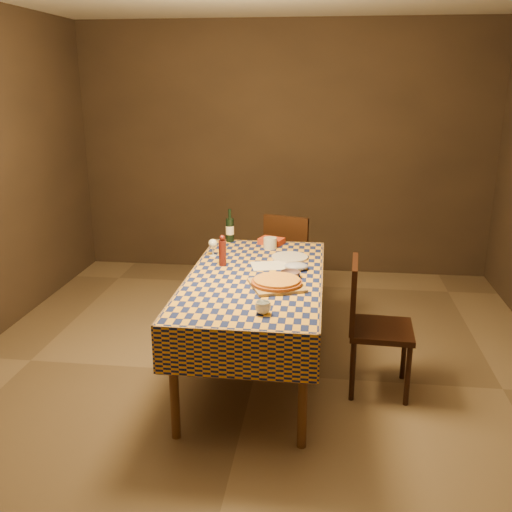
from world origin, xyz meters
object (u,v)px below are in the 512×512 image
object	(u,v)px
bowl	(290,274)
white_plate	(290,257)
cutting_board	(277,285)
pizza	(277,281)
dining_table	(255,286)
chair_right	(369,319)
chair_far	(290,257)
wine_bottle	(230,229)

from	to	relation	value
bowl	white_plate	xyz separation A→B (m)	(-0.03, 0.45, -0.01)
cutting_board	pizza	distance (m)	0.03
dining_table	cutting_board	size ratio (longest dim) A/B	5.64
dining_table	pizza	distance (m)	0.29
pizza	chair_right	distance (m)	0.70
dining_table	cutting_board	bearing A→B (deg)	-50.00
cutting_board	chair_far	world-z (taller)	chair_far
cutting_board	pizza	size ratio (longest dim) A/B	0.87
dining_table	bowl	bearing A→B (deg)	-0.94
pizza	chair_right	size ratio (longest dim) A/B	0.40
pizza	bowl	size ratio (longest dim) A/B	2.75
dining_table	pizza	xyz separation A→B (m)	(0.17, -0.20, 0.11)
dining_table	chair_far	bearing A→B (deg)	82.77
chair_far	chair_right	world-z (taller)	same
chair_right	wine_bottle	bearing A→B (deg)	139.49
cutting_board	wine_bottle	size ratio (longest dim) A/B	1.17
pizza	chair_right	xyz separation A→B (m)	(0.63, 0.11, -0.28)
dining_table	chair_right	distance (m)	0.82
cutting_board	bowl	distance (m)	0.21
pizza	wine_bottle	size ratio (longest dim) A/B	1.34
white_plate	chair_right	xyz separation A→B (m)	(0.58, -0.54, -0.26)
dining_table	cutting_board	xyz separation A→B (m)	(0.17, -0.20, 0.09)
bowl	wine_bottle	distance (m)	1.04
wine_bottle	chair_right	bearing A→B (deg)	-40.51
pizza	chair_far	bearing A→B (deg)	90.23
cutting_board	bowl	bearing A→B (deg)	68.89
bowl	white_plate	distance (m)	0.45
wine_bottle	cutting_board	bearing A→B (deg)	-65.22
dining_table	bowl	distance (m)	0.26
cutting_board	wine_bottle	distance (m)	1.18
dining_table	white_plate	xyz separation A→B (m)	(0.21, 0.44, 0.08)
pizza	wine_bottle	bearing A→B (deg)	114.78
pizza	wine_bottle	world-z (taller)	wine_bottle
pizza	chair_far	size ratio (longest dim) A/B	0.40
dining_table	chair_far	distance (m)	1.31
wine_bottle	chair_right	xyz separation A→B (m)	(1.12, -0.96, -0.35)
wine_bottle	chair_right	distance (m)	1.51
pizza	white_plate	size ratio (longest dim) A/B	1.35
wine_bottle	chair_right	world-z (taller)	wine_bottle
cutting_board	wine_bottle	bearing A→B (deg)	114.78
cutting_board	chair_far	bearing A→B (deg)	90.23
dining_table	pizza	world-z (taller)	pizza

